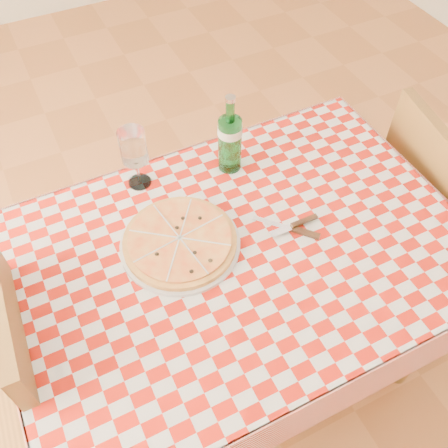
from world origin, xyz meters
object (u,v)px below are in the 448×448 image
at_px(dining_table, 239,269).
at_px(pizza_plate, 180,241).
at_px(chair_near, 429,198).
at_px(wine_glass, 135,159).
at_px(chair_far, 7,385).
at_px(water_bottle, 230,134).

xyz_separation_m(dining_table, pizza_plate, (-0.14, 0.09, 0.12)).
bearing_deg(pizza_plate, chair_near, -1.66).
height_order(dining_table, wine_glass, wine_glass).
height_order(chair_far, wine_glass, wine_glass).
xyz_separation_m(dining_table, water_bottle, (0.12, 0.31, 0.23)).
bearing_deg(dining_table, chair_far, 178.12).
bearing_deg(water_bottle, dining_table, -111.67).
xyz_separation_m(chair_far, water_bottle, (0.84, 0.29, 0.37)).
height_order(chair_near, wine_glass, wine_glass).
bearing_deg(chair_far, pizza_plate, -171.62).
bearing_deg(chair_near, dining_table, -165.96).
xyz_separation_m(chair_near, chair_far, (-1.55, -0.04, 0.02)).
distance_m(chair_far, pizza_plate, 0.63).
bearing_deg(wine_glass, dining_table, -66.38).
bearing_deg(pizza_plate, dining_table, -31.65).
height_order(dining_table, water_bottle, water_bottle).
bearing_deg(water_bottle, chair_near, -19.34).
distance_m(chair_far, water_bottle, 0.96).
bearing_deg(chair_near, pizza_plate, -171.74).
distance_m(dining_table, chair_near, 0.85).
height_order(chair_far, pizza_plate, chair_far).
relative_size(chair_near, pizza_plate, 2.57).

